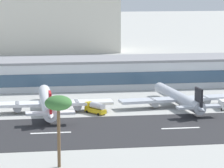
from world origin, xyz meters
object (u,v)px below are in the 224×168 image
at_px(distant_hotel_block, 38,21).
at_px(airliner_red_tail_gate_1, 47,103).
at_px(service_fuel_truck_0, 95,108).
at_px(service_box_truck_1, 223,104).
at_px(airliner_black_tail_gate_2, 180,99).
at_px(palm_tree_0, 58,105).
at_px(terminal_building, 102,72).

bearing_deg(distant_hotel_block, airliner_red_tail_gate_1, -90.92).
height_order(service_fuel_truck_0, service_box_truck_1, service_fuel_truck_0).
xyz_separation_m(airliner_red_tail_gate_1, airliner_black_tail_gate_2, (47.16, 2.22, -0.19)).
distance_m(service_fuel_truck_0, service_box_truck_1, 45.46).
distance_m(airliner_black_tail_gate_2, service_fuel_truck_0, 31.74).
relative_size(airliner_black_tail_gate_2, service_box_truck_1, 7.81).
bearing_deg(service_box_truck_1, airliner_red_tail_gate_1, 89.40).
bearing_deg(airliner_black_tail_gate_2, service_box_truck_1, -116.63).
height_order(airliner_red_tail_gate_1, palm_tree_0, palm_tree_0).
bearing_deg(palm_tree_0, terminal_building, 77.27).
distance_m(terminal_building, service_box_truck_1, 64.60).
relative_size(terminal_building, service_box_truck_1, 32.27).
relative_size(terminal_building, airliner_black_tail_gate_2, 4.13).
height_order(distant_hotel_block, airliner_black_tail_gate_2, distant_hotel_block).
bearing_deg(airliner_black_tail_gate_2, palm_tree_0, 138.23).
bearing_deg(terminal_building, distant_hotel_block, 99.40).
bearing_deg(terminal_building, service_box_truck_1, -55.96).
bearing_deg(distant_hotel_block, terminal_building, -80.60).
bearing_deg(distant_hotel_block, palm_tree_0, -90.70).
height_order(service_box_truck_1, palm_tree_0, palm_tree_0).
distance_m(distant_hotel_block, airliner_black_tail_gate_2, 189.48).
bearing_deg(terminal_building, service_fuel_truck_0, -99.82).
height_order(distant_hotel_block, airliner_red_tail_gate_1, distant_hotel_block).
bearing_deg(service_box_truck_1, airliner_black_tail_gate_2, 71.52).
xyz_separation_m(distant_hotel_block, airliner_red_tail_gate_1, (-2.98, -185.77, -15.81)).
bearing_deg(palm_tree_0, service_fuel_truck_0, 74.65).
height_order(airliner_black_tail_gate_2, service_box_truck_1, airliner_black_tail_gate_2).
relative_size(airliner_red_tail_gate_1, airliner_black_tail_gate_2, 1.06).
bearing_deg(airliner_red_tail_gate_1, distant_hotel_block, -1.14).
xyz_separation_m(service_fuel_truck_0, service_box_truck_1, (45.45, 0.70, -0.24)).
xyz_separation_m(terminal_building, distant_hotel_block, (-22.44, 135.62, 13.10)).
distance_m(airliner_red_tail_gate_1, service_fuel_truck_0, 16.58).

